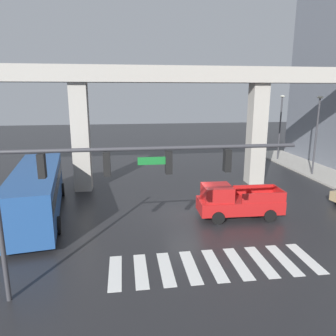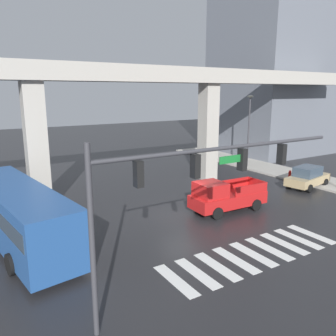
# 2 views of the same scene
# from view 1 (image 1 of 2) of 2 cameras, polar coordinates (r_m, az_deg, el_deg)

# --- Properties ---
(ground_plane) EXTENTS (120.00, 120.00, 0.00)m
(ground_plane) POSITION_cam_1_polar(r_m,az_deg,el_deg) (20.43, 3.48, -8.30)
(ground_plane) COLOR #232326
(crosswalk_stripes) EXTENTS (9.35, 2.80, 0.01)m
(crosswalk_stripes) POSITION_cam_1_polar(r_m,az_deg,el_deg) (15.06, 8.32, -16.79)
(crosswalk_stripes) COLOR silver
(crosswalk_stripes) RESTS_ON ground
(elevated_overpass) EXTENTS (48.37, 2.13, 9.47)m
(elevated_overpass) POSITION_cam_1_polar(r_m,az_deg,el_deg) (25.32, 0.76, 14.43)
(elevated_overpass) COLOR #ADA89E
(elevated_overpass) RESTS_ON ground
(pickup_truck) EXTENTS (5.16, 2.21, 2.08)m
(pickup_truck) POSITION_cam_1_polar(r_m,az_deg,el_deg) (20.06, 11.89, -5.97)
(pickup_truck) COLOR red
(pickup_truck) RESTS_ON ground
(city_bus) EXTENTS (3.97, 11.04, 2.99)m
(city_bus) POSITION_cam_1_polar(r_m,az_deg,el_deg) (21.17, -22.42, -3.60)
(city_bus) COLOR #234C8C
(city_bus) RESTS_ON ground
(traffic_signal_mast) EXTENTS (10.89, 0.32, 6.20)m
(traffic_signal_mast) POSITION_cam_1_polar(r_m,az_deg,el_deg) (11.52, -11.49, -1.35)
(traffic_signal_mast) COLOR #38383D
(traffic_signal_mast) RESTS_ON ground
(street_lamp_mid_block) EXTENTS (0.44, 0.70, 7.24)m
(street_lamp_mid_block) POSITION_cam_1_polar(r_m,az_deg,el_deg) (31.82, 25.13, 6.76)
(street_lamp_mid_block) COLOR #38383D
(street_lamp_mid_block) RESTS_ON ground
(street_lamp_far_north) EXTENTS (0.44, 0.70, 7.24)m
(street_lamp_far_north) POSITION_cam_1_polar(r_m,az_deg,el_deg) (37.71, 19.50, 8.11)
(street_lamp_far_north) COLOR #38383D
(street_lamp_far_north) RESTS_ON ground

